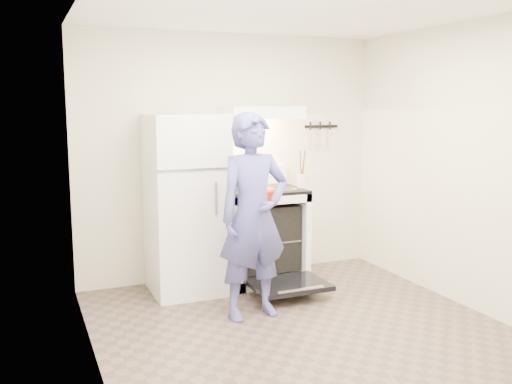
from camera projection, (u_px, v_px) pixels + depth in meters
floor at (311, 336)px, 4.44m from camera, size 3.60×3.60×0.00m
back_wall at (231, 157)px, 5.90m from camera, size 3.20×0.02×2.50m
refrigerator at (186, 204)px, 5.42m from camera, size 0.70×0.70×1.70m
stove_body at (263, 236)px, 5.81m from camera, size 0.76×0.65×0.92m
cooktop at (264, 190)px, 5.73m from camera, size 0.76×0.65×0.03m
backsplash at (253, 176)px, 5.98m from camera, size 0.76×0.07×0.20m
oven_door at (289, 285)px, 5.31m from camera, size 0.70×0.54×0.04m
oven_rack at (263, 238)px, 5.81m from camera, size 0.60×0.52×0.01m
range_hood at (261, 112)px, 5.68m from camera, size 0.76×0.50×0.12m
knife_strip at (321, 126)px, 6.23m from camera, size 0.40×0.02×0.03m
pizza_stone at (256, 235)px, 5.88m from camera, size 0.35×0.35×0.02m
tea_kettle at (231, 174)px, 5.81m from camera, size 0.23×0.19×0.28m
utensil_jar at (302, 181)px, 5.59m from camera, size 0.09×0.09×0.13m
person at (254, 216)px, 4.75m from camera, size 0.67×0.48×1.73m
dutch_oven at (263, 198)px, 5.07m from camera, size 0.33×0.26×0.22m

